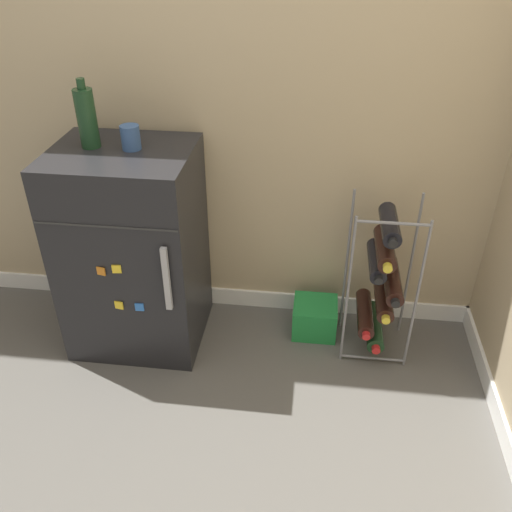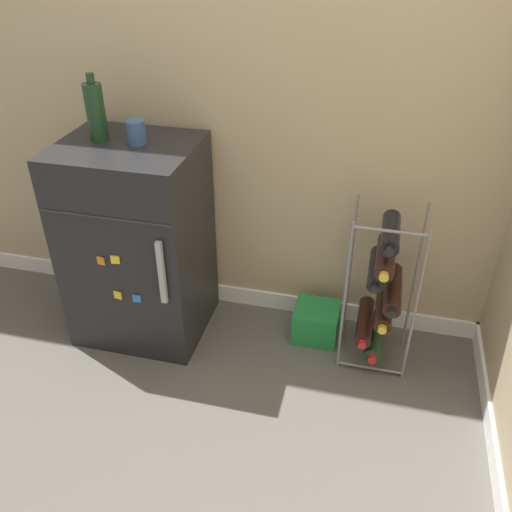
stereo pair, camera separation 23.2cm
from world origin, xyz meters
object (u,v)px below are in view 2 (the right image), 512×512
object	(u,v)px
mini_fridge	(138,243)
fridge_top_cup	(136,132)
fridge_top_bottle	(96,111)
wine_rack	(381,290)
soda_box	(316,322)

from	to	relation	value
mini_fridge	fridge_top_cup	world-z (taller)	fridge_top_cup
fridge_top_cup	fridge_top_bottle	distance (m)	0.18
fridge_top_bottle	wine_rack	bearing A→B (deg)	0.39
wine_rack	soda_box	size ratio (longest dim) A/B	3.59
soda_box	fridge_top_bottle	distance (m)	1.34
fridge_top_cup	fridge_top_bottle	world-z (taller)	fridge_top_bottle
fridge_top_cup	soda_box	bearing A→B (deg)	5.98
fridge_top_bottle	mini_fridge	bearing A→B (deg)	-12.94
mini_fridge	soda_box	bearing A→B (deg)	7.33
fridge_top_cup	mini_fridge	bearing A→B (deg)	-151.91
mini_fridge	soda_box	world-z (taller)	mini_fridge
wine_rack	soda_box	bearing A→B (deg)	165.83
mini_fridge	wine_rack	bearing A→B (deg)	1.92
mini_fridge	soda_box	xyz separation A→B (m)	(0.81, 0.10, -0.38)
mini_fridge	fridge_top_bottle	xyz separation A→B (m)	(-0.12, 0.03, 0.58)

